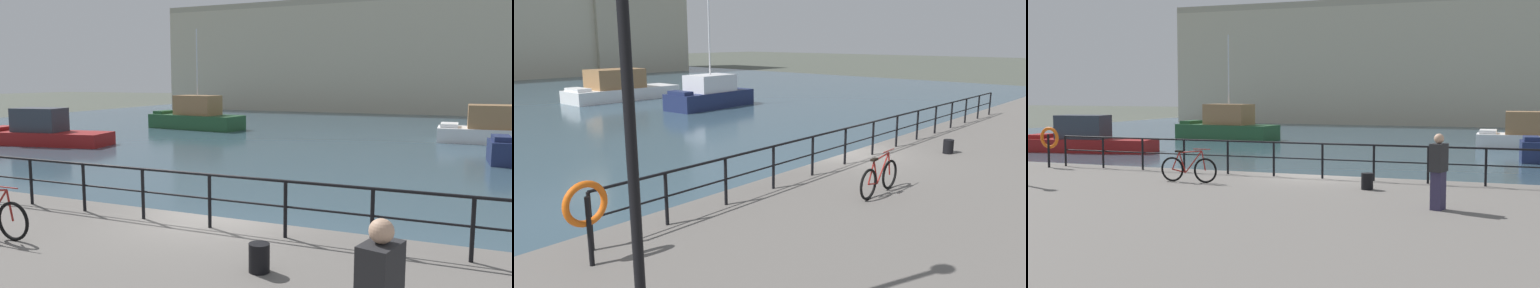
% 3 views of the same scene
% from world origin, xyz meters
% --- Properties ---
extents(ground_plane, '(240.00, 240.00, 0.00)m').
position_xyz_m(ground_plane, '(0.00, 0.00, 0.00)').
color(ground_plane, '#4C5147').
extents(moored_cabin_cruiser, '(8.79, 2.90, 2.36)m').
position_xyz_m(moored_cabin_cruiser, '(7.16, 25.09, 0.92)').
color(moored_cabin_cruiser, white).
rests_on(moored_cabin_cruiser, water_basin).
extents(moored_white_yacht, '(6.54, 2.73, 7.30)m').
position_xyz_m(moored_white_yacht, '(9.00, 16.77, 0.91)').
color(moored_white_yacht, navy).
rests_on(moored_white_yacht, water_basin).
extents(quay_railing, '(20.42, 0.07, 1.08)m').
position_xyz_m(quay_railing, '(1.11, -0.75, 1.77)').
color(quay_railing, black).
rests_on(quay_railing, quay_promenade).
extents(parked_bicycle, '(1.77, 0.12, 0.98)m').
position_xyz_m(parked_bicycle, '(-3.05, -2.87, 1.43)').
color(parked_bicycle, black).
rests_on(parked_bicycle, quay_promenade).
extents(mooring_bollard, '(0.32, 0.32, 0.44)m').
position_xyz_m(mooring_bollard, '(2.09, -2.45, 1.26)').
color(mooring_bollard, black).
rests_on(mooring_bollard, quay_promenade).
extents(life_ring_stand, '(0.75, 0.16, 1.40)m').
position_xyz_m(life_ring_stand, '(-9.36, -1.22, 2.01)').
color(life_ring_stand, black).
rests_on(life_ring_stand, quay_promenade).
extents(quay_lamp_post, '(0.32, 0.32, 5.33)m').
position_xyz_m(quay_lamp_post, '(-10.11, -3.84, 4.38)').
color(quay_lamp_post, black).
rests_on(quay_lamp_post, quay_promenade).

